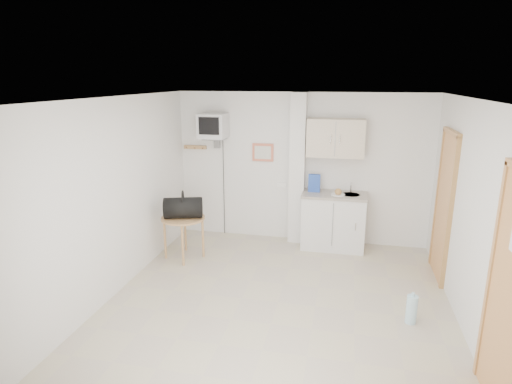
% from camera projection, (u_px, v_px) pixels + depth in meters
% --- Properties ---
extents(ground, '(4.50, 4.50, 0.00)m').
position_uv_depth(ground, '(278.00, 302.00, 5.35)').
color(ground, '#B6A894').
rests_on(ground, ground).
extents(room_envelope, '(4.24, 4.54, 2.55)m').
position_uv_depth(room_envelope, '(301.00, 182.00, 4.99)').
color(room_envelope, white).
rests_on(room_envelope, ground).
extents(kitchenette, '(1.03, 0.58, 2.10)m').
position_uv_depth(kitchenette, '(334.00, 200.00, 6.91)').
color(kitchenette, silver).
rests_on(kitchenette, ground).
extents(crt_television, '(0.44, 0.45, 2.15)m').
position_uv_depth(crt_television, '(213.00, 127.00, 7.05)').
color(crt_television, slate).
rests_on(crt_television, ground).
extents(round_table, '(0.66, 0.66, 0.66)m').
position_uv_depth(round_table, '(183.00, 222.00, 6.53)').
color(round_table, '#AE7C50').
rests_on(round_table, ground).
extents(duffel_bag, '(0.64, 0.47, 0.42)m').
position_uv_depth(duffel_bag, '(183.00, 208.00, 6.45)').
color(duffel_bag, black).
rests_on(duffel_bag, round_table).
extents(water_bottle, '(0.12, 0.12, 0.37)m').
position_uv_depth(water_bottle, '(412.00, 309.00, 4.87)').
color(water_bottle, '#A9D3E2').
rests_on(water_bottle, ground).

